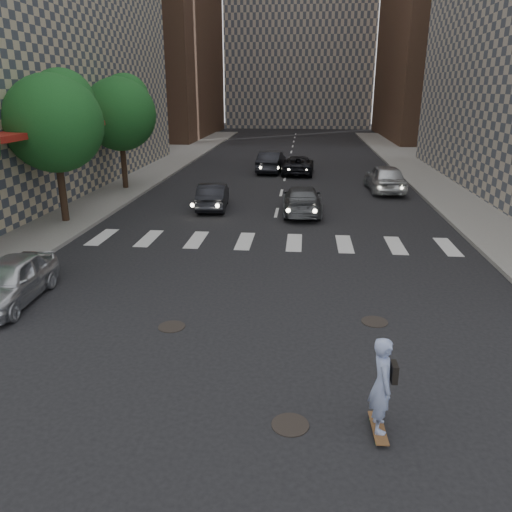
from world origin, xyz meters
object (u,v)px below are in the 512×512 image
Objects in this scene: silver_sedan at (10,281)px; traffic_car_a at (213,196)px; traffic_car_c at (298,165)px; traffic_car_e at (271,162)px; traffic_car_b at (302,200)px; skateboarder at (382,385)px; tree_c at (121,111)px; traffic_car_d at (385,178)px; tree_b at (56,119)px.

silver_sedan is 12.86m from traffic_car_a.
traffic_car_e is at bearing -15.52° from traffic_car_c.
skateboarder is at bearing 93.46° from traffic_car_b.
tree_c is at bearing 46.92° from traffic_car_e.
traffic_car_b is 0.96× the size of traffic_car_d.
traffic_car_e is at bearing 61.73° from tree_b.
tree_b is 18.71m from skateboarder.
tree_c is at bearing 95.22° from silver_sedan.
traffic_car_b is (10.70, -5.14, -3.98)m from tree_c.
traffic_car_b is at bearing 93.34° from skateboarder.
tree_b reaches higher than traffic_car_b.
traffic_car_a is (6.15, 3.50, -3.99)m from tree_b.
skateboarder is 0.41× the size of traffic_car_c.
traffic_car_d is at bearing 50.34° from silver_sedan.
traffic_car_b is at bearing 48.09° from traffic_car_d.
tree_c is 25.16m from skateboarder.
traffic_car_d is (15.58, 0.86, -3.83)m from tree_c.
traffic_car_e is at bearing -45.23° from traffic_car_d.
traffic_car_b is 7.73m from traffic_car_d.
traffic_car_b is 1.01× the size of traffic_car_e.
traffic_car_a is 4.60m from traffic_car_b.
tree_c is 1.66× the size of traffic_car_a.
traffic_car_d reaches higher than traffic_car_c.
skateboarder is 28.60m from traffic_car_c.
tree_c is 1.44× the size of traffic_car_e.
traffic_car_a is 0.86× the size of traffic_car_b.
tree_c reaches higher than traffic_car_a.
traffic_car_a is at bearing -36.23° from tree_c.
traffic_car_e is at bearing 41.95° from tree_c.
traffic_car_d is 1.05× the size of traffic_car_e.
tree_b reaches higher than traffic_car_d.
skateboarder is at bearing 95.74° from traffic_car_c.
tree_c is 17.46m from silver_sedan.
traffic_car_a is 0.83× the size of traffic_car_d.
tree_b is 18.33m from traffic_car_d.
skateboarder is 10.93m from silver_sedan.
traffic_car_a is 10.85m from traffic_car_d.
traffic_car_a is (3.69, 12.32, -0.01)m from silver_sedan.
silver_sedan reaches higher than traffic_car_c.
traffic_car_b reaches higher than silver_sedan.
skateboarder is at bearing -60.54° from tree_c.
skateboarder is (12.24, -13.67, -3.66)m from tree_b.
traffic_car_c is at bearing 55.23° from tree_b.
traffic_car_a is at bearing 84.64° from traffic_car_e.
traffic_car_a is at bearing 70.24° from silver_sedan.
traffic_car_a is at bearing 71.72° from traffic_car_c.
tree_b is 1.44× the size of traffic_car_e.
traffic_car_c is 2.09m from traffic_car_e.
traffic_car_b is at bearing 14.98° from tree_b.
traffic_car_a is 0.87× the size of traffic_car_e.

